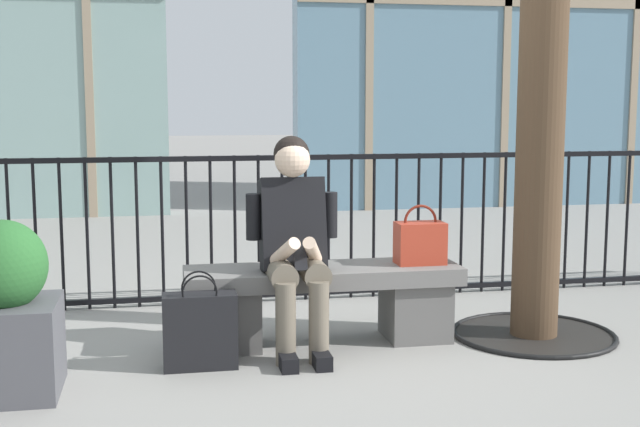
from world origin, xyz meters
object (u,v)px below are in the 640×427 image
object	(u,v)px
stone_bench	(323,297)
seated_person_with_phone	(295,237)
handbag_on_bench	(420,242)
planter	(4,314)
shopping_bag	(200,330)

from	to	relation	value
stone_bench	seated_person_with_phone	size ratio (longest dim) A/B	1.32
handbag_on_bench	planter	distance (m)	2.32
handbag_on_bench	shopping_bag	distance (m)	1.40
handbag_on_bench	planter	xyz separation A→B (m)	(-2.24, -0.55, -0.19)
handbag_on_bench	shopping_bag	size ratio (longest dim) A/B	0.69
seated_person_with_phone	handbag_on_bench	distance (m)	0.78
handbag_on_bench	planter	world-z (taller)	planter
planter	handbag_on_bench	bearing A→B (deg)	13.87
seated_person_with_phone	handbag_on_bench	xyz separation A→B (m)	(0.77, 0.12, -0.07)
stone_bench	shopping_bag	world-z (taller)	shopping_bag
handbag_on_bench	planter	size ratio (longest dim) A/B	0.42
seated_person_with_phone	planter	size ratio (longest dim) A/B	1.43
stone_bench	seated_person_with_phone	bearing A→B (deg)	-145.65
seated_person_with_phone	planter	xyz separation A→B (m)	(-1.48, -0.44, -0.26)
seated_person_with_phone	shopping_bag	distance (m)	0.73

